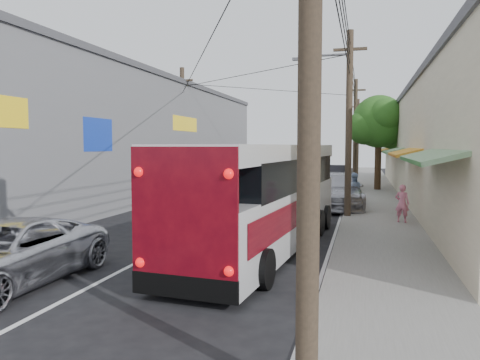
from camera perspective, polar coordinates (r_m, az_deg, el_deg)
The scene contains 13 objects.
ground at distance 10.07m, azimuth -22.26°, elevation -14.26°, with size 120.00×120.00×0.00m, color black.
sidewalk at distance 27.77m, azimuth 16.11°, elevation -2.33°, with size 3.00×80.00×0.12m, color slate.
building_right at distance 30.04m, azimuth 24.76°, elevation 3.84°, with size 7.09×40.00×6.25m.
building_left at distance 29.33m, azimuth -14.50°, elevation 5.07°, with size 7.20×36.00×7.25m.
utility_poles at distance 28.06m, azimuth 9.32°, elevation 6.17°, with size 11.80×45.28×8.00m.
street_tree at distance 33.66m, azimuth 16.68°, elevation 6.64°, with size 4.40×4.00×6.60m.
coach_bus at distance 14.17m, azimuth 3.24°, elevation -1.87°, with size 3.30×11.14×3.17m.
jeepney at distance 11.77m, azimuth -26.69°, elevation -8.04°, with size 2.42×5.26×1.46m, color silver.
parked_suv at distance 24.05m, azimuth 11.81°, elevation -1.31°, with size 2.43×5.98×1.74m, color #A5A5AD.
parked_car_mid at distance 32.95m, azimuth 12.62°, elevation -0.24°, with size 1.53×3.80×1.30m, color #2A2A2F.
parked_car_far at distance 36.64m, azimuth 11.60°, elevation 0.49°, with size 1.75×5.01×1.65m, color black.
pedestrian_near at distance 19.50m, azimuth 19.15°, elevation -2.71°, with size 0.55×0.36×1.50m, color #D6718D.
pedestrian_far at distance 23.28m, azimuth 13.69°, elevation -1.26°, with size 0.83×0.65×1.71m, color #8AA2C9.
Camera 1 is at (5.83, -7.59, 3.13)m, focal length 35.00 mm.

